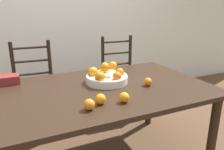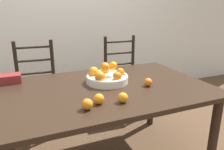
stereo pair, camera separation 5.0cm
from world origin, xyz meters
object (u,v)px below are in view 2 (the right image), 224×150
(orange_loose_0, at_px, (123,98))
(orange_loose_2, at_px, (87,104))
(chair_right, at_px, (123,78))
(orange_loose_3, at_px, (148,82))
(fruit_bowl, at_px, (107,76))
(book_stack, at_px, (10,79))
(orange_loose_1, at_px, (99,99))
(chair_left, at_px, (38,89))

(orange_loose_0, xyz_separation_m, orange_loose_2, (-0.25, -0.01, 0.00))
(chair_right, bearing_deg, orange_loose_3, -101.53)
(fruit_bowl, distance_m, book_stack, 0.80)
(orange_loose_2, bearing_deg, orange_loose_3, 20.79)
(orange_loose_3, xyz_separation_m, book_stack, (-1.01, 0.52, 0.00))
(orange_loose_1, relative_size, book_stack, 0.40)
(orange_loose_0, height_order, orange_loose_3, orange_loose_0)
(chair_right, bearing_deg, book_stack, -157.27)
(orange_loose_2, xyz_separation_m, orange_loose_3, (0.57, 0.21, -0.00))
(orange_loose_1, bearing_deg, chair_left, 105.31)
(fruit_bowl, height_order, book_stack, fruit_bowl)
(orange_loose_2, bearing_deg, chair_left, 100.37)
(orange_loose_3, distance_m, chair_right, 1.04)
(book_stack, bearing_deg, orange_loose_0, -46.19)
(orange_loose_0, distance_m, orange_loose_1, 0.16)
(chair_left, bearing_deg, book_stack, -113.61)
(orange_loose_2, relative_size, chair_right, 0.07)
(orange_loose_0, xyz_separation_m, orange_loose_1, (-0.15, 0.04, 0.00))
(chair_left, distance_m, chair_right, 1.03)
(orange_loose_2, xyz_separation_m, chair_right, (0.82, 1.18, -0.29))
(fruit_bowl, bearing_deg, orange_loose_1, -118.52)
(book_stack, bearing_deg, chair_right, 19.56)
(chair_right, height_order, book_stack, chair_right)
(orange_loose_1, distance_m, orange_loose_3, 0.50)
(orange_loose_1, distance_m, book_stack, 0.87)
(fruit_bowl, xyz_separation_m, orange_loose_0, (-0.05, -0.41, -0.02))
(fruit_bowl, distance_m, orange_loose_0, 0.42)
(orange_loose_1, distance_m, orange_loose_2, 0.11)
(chair_right, bearing_deg, orange_loose_0, -112.94)
(fruit_bowl, height_order, orange_loose_3, fruit_bowl)
(orange_loose_0, bearing_deg, chair_left, 111.55)
(fruit_bowl, bearing_deg, chair_left, 124.17)
(orange_loose_1, height_order, orange_loose_2, same)
(orange_loose_2, distance_m, chair_right, 1.46)
(fruit_bowl, bearing_deg, chair_right, 55.34)
(orange_loose_2, xyz_separation_m, chair_left, (-0.22, 1.18, -0.29))
(fruit_bowl, height_order, orange_loose_1, fruit_bowl)
(fruit_bowl, bearing_deg, orange_loose_3, -37.91)
(book_stack, bearing_deg, chair_left, 62.95)
(orange_loose_0, height_order, chair_left, chair_left)
(orange_loose_1, xyz_separation_m, book_stack, (-0.54, 0.68, 0.00))
(orange_loose_2, relative_size, orange_loose_3, 1.08)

